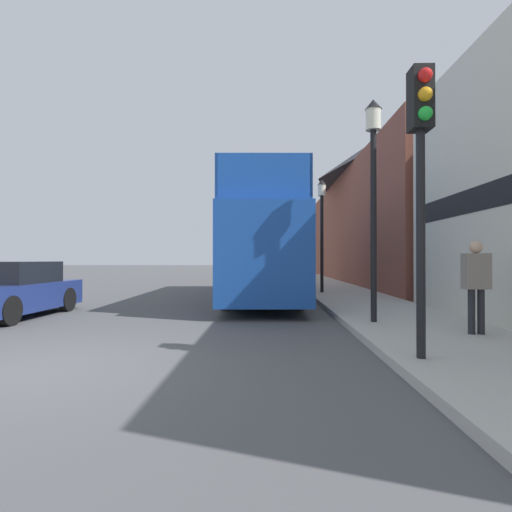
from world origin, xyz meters
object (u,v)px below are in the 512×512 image
at_px(traffic_signal, 421,145).
at_px(tour_bus, 261,249).
at_px(pedestrian_second, 476,278).
at_px(parked_car_far_side, 12,291).
at_px(parked_car_ahead_of_bus, 276,273).
at_px(lamp_post_second, 322,214).
at_px(lamp_post_third, 305,231).
at_px(lamp_post_nearest, 373,168).

bearing_deg(traffic_signal, tour_bus, 103.43).
distance_m(tour_bus, pedestrian_second, 8.98).
xyz_separation_m(tour_bus, parked_car_far_side, (-6.26, -5.27, -1.22)).
distance_m(parked_car_ahead_of_bus, parked_car_far_side, 15.34).
bearing_deg(pedestrian_second, lamp_post_second, 99.50).
relative_size(parked_car_far_side, pedestrian_second, 2.42).
bearing_deg(lamp_post_second, lamp_post_third, 89.90).
relative_size(parked_car_ahead_of_bus, traffic_signal, 1.01).
relative_size(parked_car_ahead_of_bus, lamp_post_third, 0.92).
height_order(pedestrian_second, lamp_post_third, lamp_post_third).
xyz_separation_m(tour_bus, pedestrian_second, (4.01, -8.01, -0.74)).
relative_size(tour_bus, lamp_post_second, 2.50).
relative_size(parked_car_ahead_of_bus, lamp_post_second, 0.87).
bearing_deg(tour_bus, lamp_post_second, 21.32).
bearing_deg(traffic_signal, parked_car_far_side, 152.14).
distance_m(traffic_signal, lamp_post_second, 10.88).
xyz_separation_m(traffic_signal, lamp_post_second, (0.15, 10.88, 0.29)).
bearing_deg(pedestrian_second, traffic_signal, -132.62).
bearing_deg(parked_car_far_side, traffic_signal, 153.09).
distance_m(parked_car_far_side, lamp_post_second, 11.12).
relative_size(pedestrian_second, lamp_post_third, 0.39).
height_order(parked_car_ahead_of_bus, lamp_post_third, lamp_post_third).
bearing_deg(parked_car_far_side, pedestrian_second, 166.01).
relative_size(parked_car_far_side, traffic_signal, 1.02).
bearing_deg(parked_car_far_side, lamp_post_nearest, 172.16).
xyz_separation_m(tour_bus, lamp_post_second, (2.49, 1.06, 1.44)).
xyz_separation_m(parked_car_ahead_of_bus, lamp_post_third, (1.72, 0.38, 2.46)).
xyz_separation_m(tour_bus, lamp_post_nearest, (2.54, -6.63, 1.56)).
relative_size(parked_car_ahead_of_bus, parked_car_far_side, 0.99).
bearing_deg(parked_car_ahead_of_bus, traffic_signal, -84.17).
height_order(parked_car_far_side, traffic_signal, traffic_signal).
bearing_deg(pedestrian_second, lamp_post_nearest, 136.69).
bearing_deg(lamp_post_nearest, pedestrian_second, -43.31).
xyz_separation_m(lamp_post_nearest, lamp_post_second, (-0.06, 7.69, -0.12)).
height_order(parked_car_ahead_of_bus, traffic_signal, traffic_signal).
height_order(tour_bus, lamp_post_nearest, lamp_post_nearest).
relative_size(pedestrian_second, traffic_signal, 0.42).
height_order(tour_bus, pedestrian_second, tour_bus).
bearing_deg(lamp_post_second, parked_car_ahead_of_bus, 103.17).
bearing_deg(tour_bus, pedestrian_second, -65.19).
xyz_separation_m(tour_bus, traffic_signal, (2.34, -9.81, 1.15)).
distance_m(tour_bus, lamp_post_second, 3.06).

